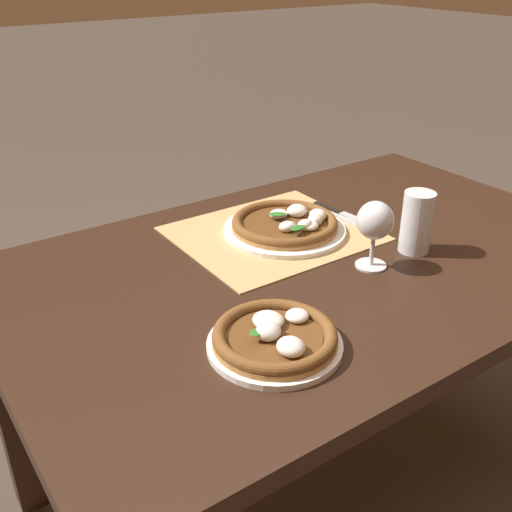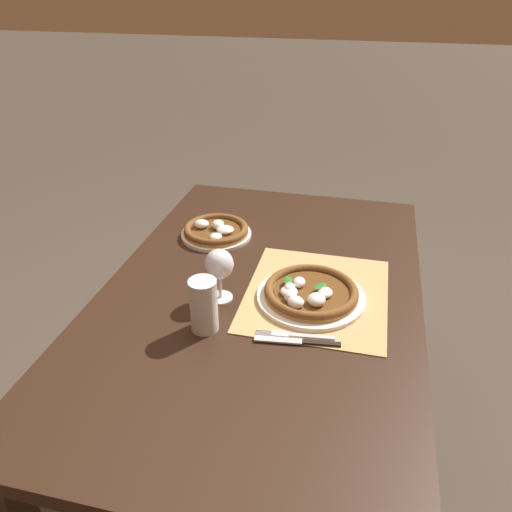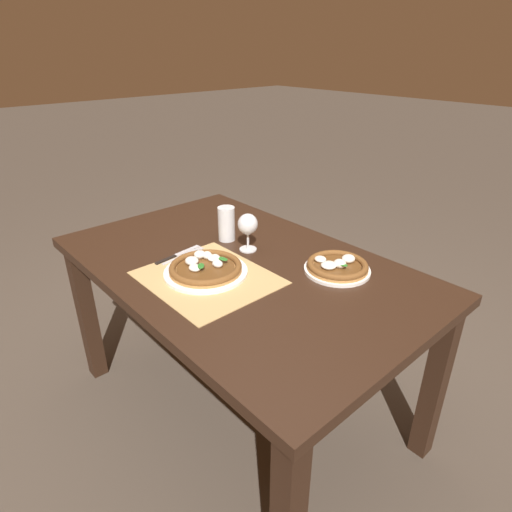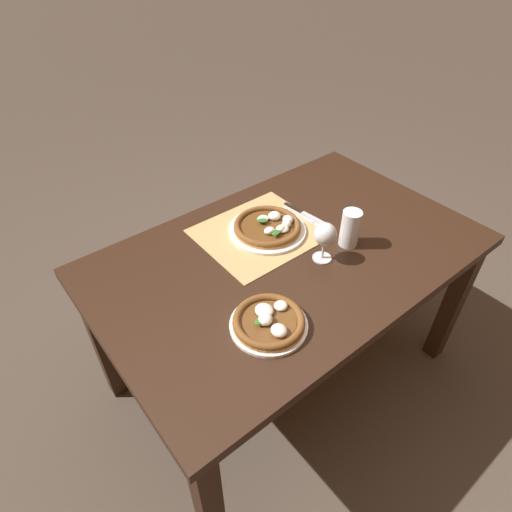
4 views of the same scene
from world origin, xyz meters
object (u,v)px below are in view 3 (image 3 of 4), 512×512
Objects in this scene: pizza_near at (206,268)px; wine_glass at (248,226)px; pizza_far at (337,266)px; knife at (178,255)px; pint_glass at (226,224)px; fork at (184,256)px.

pizza_near is 0.26m from wine_glass.
pizza_far is 1.13× the size of knife.
pizza_near reaches higher than pizza_far.
pint_glass is (-0.19, 0.25, 0.05)m from pizza_near.
knife is at bearing -154.01° from fork.
knife is (-0.14, -0.24, -0.10)m from wine_glass.
pizza_far is 0.59m from fork.
pizza_far is at bearing 36.63° from fork.
knife is at bearing -91.03° from pint_glass.
pint_glass is at bearing -179.96° from wine_glass.
pint_glass is 0.25m from knife.
fork is at bearing -117.40° from wine_glass.
knife is (-0.00, -0.24, -0.06)m from pint_glass.
pizza_far is at bearing 36.20° from knife.
wine_glass is 0.72× the size of knife.
pizza_near is 1.41× the size of knife.
pizza_near reaches higher than fork.
pint_glass reaches higher than knife.
wine_glass is at bearing -160.89° from pizza_far.
pint_glass reaches higher than pizza_near.
pizza_far is at bearing 14.04° from pint_glass.
pizza_near is 2.09× the size of pint_glass.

